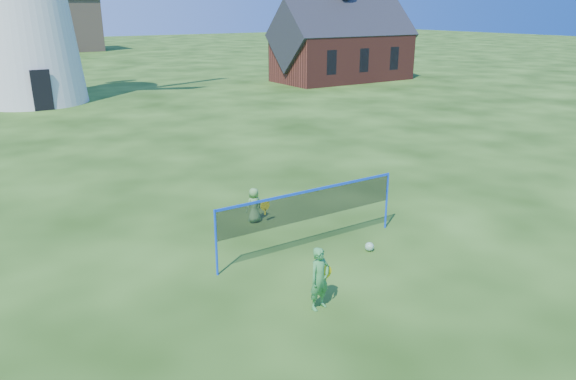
{
  "coord_description": "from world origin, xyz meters",
  "views": [
    {
      "loc": [
        -6.42,
        -9.75,
        5.63
      ],
      "look_at": [
        0.2,
        0.5,
        1.5
      ],
      "focal_mm": 33.53,
      "sensor_mm": 36.0,
      "label": 1
    }
  ],
  "objects_px": {
    "badminton_net": "(310,206)",
    "play_ball": "(369,247)",
    "player_girl": "(320,279)",
    "player_boy": "(254,205)",
    "chapel": "(343,46)"
  },
  "relations": [
    {
      "from": "badminton_net",
      "to": "player_boy",
      "type": "distance_m",
      "value": 2.4
    },
    {
      "from": "play_ball",
      "to": "player_girl",
      "type": "bearing_deg",
      "value": -150.33
    },
    {
      "from": "badminton_net",
      "to": "player_boy",
      "type": "bearing_deg",
      "value": 96.35
    },
    {
      "from": "player_boy",
      "to": "play_ball",
      "type": "bearing_deg",
      "value": 108.62
    },
    {
      "from": "badminton_net",
      "to": "play_ball",
      "type": "xyz_separation_m",
      "value": [
        1.17,
        -0.88,
        -1.03
      ]
    },
    {
      "from": "chapel",
      "to": "badminton_net",
      "type": "bearing_deg",
      "value": -129.67
    },
    {
      "from": "badminton_net",
      "to": "player_girl",
      "type": "bearing_deg",
      "value": -120.97
    },
    {
      "from": "player_girl",
      "to": "badminton_net",
      "type": "bearing_deg",
      "value": 50.19
    },
    {
      "from": "player_girl",
      "to": "player_boy",
      "type": "bearing_deg",
      "value": 67.18
    },
    {
      "from": "player_boy",
      "to": "badminton_net",
      "type": "bearing_deg",
      "value": 90.77
    },
    {
      "from": "badminton_net",
      "to": "play_ball",
      "type": "height_order",
      "value": "badminton_net"
    },
    {
      "from": "chapel",
      "to": "badminton_net",
      "type": "relative_size",
      "value": 2.25
    },
    {
      "from": "chapel",
      "to": "player_boy",
      "type": "bearing_deg",
      "value": -132.7
    },
    {
      "from": "player_girl",
      "to": "player_boy",
      "type": "relative_size",
      "value": 1.32
    },
    {
      "from": "player_girl",
      "to": "play_ball",
      "type": "bearing_deg",
      "value": 20.82
    }
  ]
}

